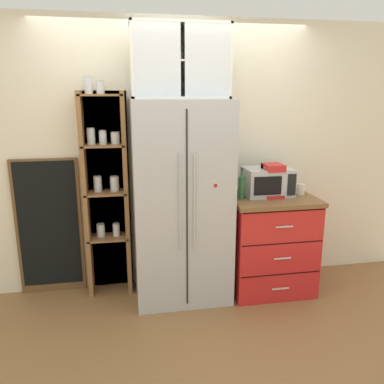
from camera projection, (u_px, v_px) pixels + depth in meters
The scene contains 11 objects.
ground_plane at pixel (182, 295), 3.72m from camera, with size 10.51×10.51×0.00m, color olive.
wall_back_cream at pixel (175, 157), 3.79m from camera, with size 4.83×0.10×2.55m, color silver.
refrigerator at pixel (181, 202), 3.53m from camera, with size 0.86×0.65×1.83m.
pantry_shelf_column at pixel (106, 189), 3.63m from camera, with size 0.45×0.27×2.02m.
counter_cabinet at pixel (269, 242), 3.78m from camera, with size 0.81×0.68×0.93m.
microwave at pixel (268, 182), 3.68m from camera, with size 0.44×0.33×0.26m.
coffee_maker at pixel (272, 180), 3.64m from camera, with size 0.17×0.20×0.31m.
mug_cream at pixel (301, 189), 3.73m from camera, with size 0.11×0.08×0.10m.
bottle_green at pixel (242, 185), 3.54m from camera, with size 0.06×0.06×0.29m.
upper_cabinet at pixel (179, 62), 3.28m from camera, with size 0.82×0.32×0.61m.
chalkboard_menu at pixel (49, 227), 3.66m from camera, with size 0.60×0.04×1.30m.
Camera 1 is at (-0.52, -3.33, 1.88)m, focal length 36.43 mm.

